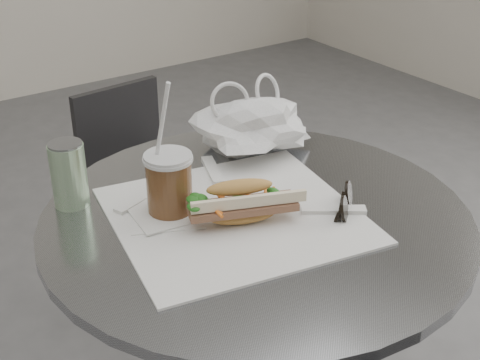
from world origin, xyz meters
TOP-DOWN VIEW (x-y plane):
  - cafe_table at (0.00, 0.20)m, footprint 0.76×0.76m
  - chair_far at (0.16, 0.98)m, footprint 0.36×0.37m
  - sandwich_paper at (-0.04, 0.21)m, footprint 0.47×0.45m
  - banh_mi at (-0.04, 0.19)m, footprint 0.24×0.17m
  - iced_coffee at (-0.13, 0.28)m, footprint 0.09×0.09m
  - sunglasses at (0.13, 0.12)m, footprint 0.09×0.08m
  - plastic_bag at (0.14, 0.40)m, footprint 0.24×0.19m
  - napkin_stack at (-0.14, 0.28)m, footprint 0.17×0.17m
  - drink_can at (-0.25, 0.42)m, footprint 0.06×0.06m

SIDE VIEW (x-z plane):
  - chair_far at x=0.16m, z-range -0.03..0.64m
  - cafe_table at x=0.00m, z-range 0.10..0.84m
  - sandwich_paper at x=-0.04m, z-range 0.74..0.74m
  - napkin_stack at x=-0.14m, z-range 0.74..0.75m
  - sunglasses at x=0.13m, z-range 0.73..0.78m
  - banh_mi at x=-0.04m, z-range 0.74..0.82m
  - plastic_bag at x=0.14m, z-range 0.74..0.85m
  - drink_can at x=-0.25m, z-range 0.74..0.86m
  - iced_coffee at x=-0.13m, z-range 0.68..0.93m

